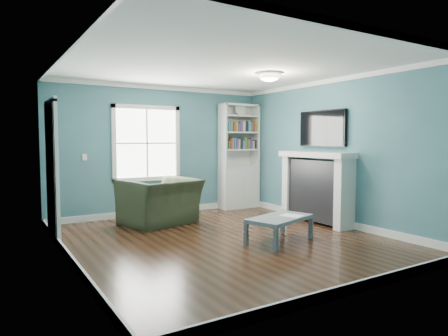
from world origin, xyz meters
TOP-DOWN VIEW (x-y plane):
  - floor at (0.00, 0.00)m, footprint 5.00×5.00m
  - room_walls at (0.00, 0.00)m, footprint 5.00×5.00m
  - trim at (0.00, 0.00)m, footprint 4.50×5.00m
  - window at (-0.30, 2.49)m, footprint 1.40×0.06m
  - bookshelf at (1.77, 2.30)m, footprint 0.90×0.35m
  - fireplace at (2.08, 0.20)m, footprint 0.44×1.58m
  - tv at (2.20, 0.20)m, footprint 0.06×1.10m
  - door at (-2.22, 1.40)m, footprint 0.12×0.98m
  - ceiling_fixture at (0.90, 0.10)m, footprint 0.38×0.38m
  - light_switch at (-1.50, 2.48)m, footprint 0.08×0.01m
  - recliner at (-0.40, 1.59)m, footprint 1.41×1.09m
  - coffee_table at (0.63, -0.52)m, footprint 1.15×0.85m
  - paper_sheet at (0.83, -0.55)m, footprint 0.33×0.37m

SIDE VIEW (x-z plane):
  - floor at x=0.00m, z-range 0.00..0.00m
  - coffee_table at x=0.63m, z-range 0.14..0.51m
  - paper_sheet at x=0.83m, z-range 0.37..0.38m
  - recliner at x=-0.40m, z-range 0.00..1.09m
  - fireplace at x=2.08m, z-range -0.01..1.29m
  - bookshelf at x=1.77m, z-range -0.23..2.08m
  - door at x=-2.22m, z-range -0.01..2.16m
  - light_switch at x=-1.50m, z-range 1.14..1.26m
  - trim at x=0.00m, z-range -0.06..2.54m
  - window at x=-0.30m, z-range 0.70..2.20m
  - room_walls at x=0.00m, z-range -0.92..4.08m
  - tv at x=2.20m, z-range 1.40..2.05m
  - ceiling_fixture at x=0.90m, z-range 2.47..2.63m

